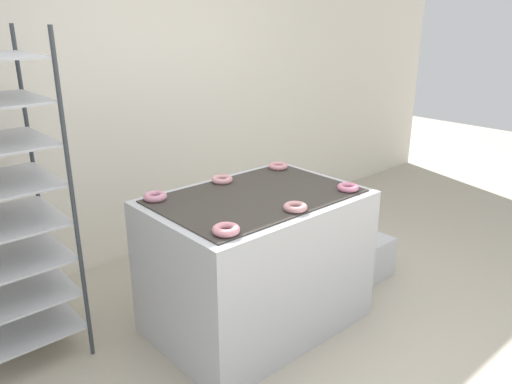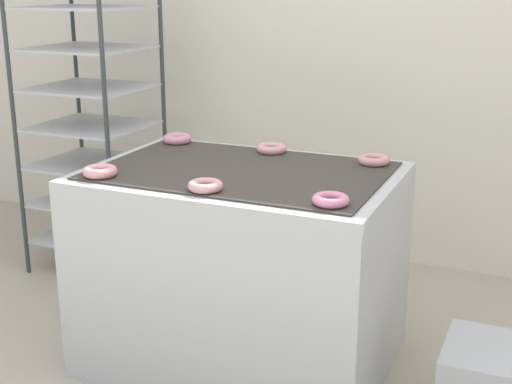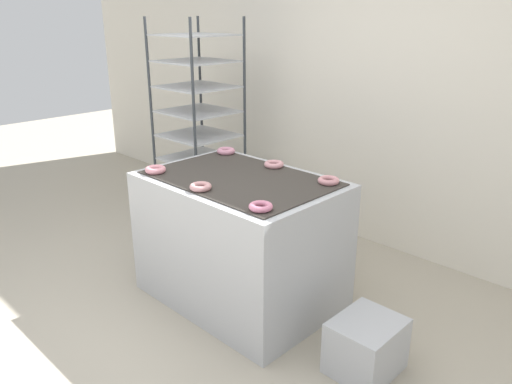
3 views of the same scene
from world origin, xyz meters
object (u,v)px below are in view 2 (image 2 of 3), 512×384
Objects in this scene: donut_near_center at (204,186)px; donut_near_left at (100,171)px; fryer_machine at (242,268)px; donut_far_center at (271,148)px; donut_near_right at (331,200)px; baking_rack_cart at (91,107)px; donut_far_left at (177,139)px; donut_far_right at (374,160)px; glaze_bin at (486,384)px.

donut_near_left is at bearing 178.92° from donut_near_center.
donut_far_center reaches higher than fryer_machine.
donut_near_right is at bearing 0.58° from donut_near_left.
baking_rack_cart reaches higher than donut_near_center.
donut_near_right is 1.15m from donut_far_left.
donut_near_right is 0.61m from donut_far_right.
donut_near_center and donut_near_right have the same top height.
donut_far_center is at bearing 127.24° from donut_near_right.
glaze_bin is at bearing 24.57° from donut_near_right.
glaze_bin is 1.70m from donut_near_left.
glaze_bin is at bearing 9.93° from donut_near_left.
donut_near_center is (-1.04, -0.27, 0.74)m from glaze_bin.
glaze_bin is 0.96m from donut_near_right.
donut_near_left is 0.47m from donut_near_center.
baking_rack_cart is 13.38× the size of donut_near_left.
fryer_machine is 9.62× the size of donut_near_right.
donut_far_right is at bearing 147.61° from glaze_bin.
baking_rack_cart reaches higher than fryer_machine.
donut_far_left is at bearing 146.75° from donut_near_right.
donut_far_left is 1.01× the size of donut_far_right.
donut_near_left is 1.03× the size of donut_far_right.
donut_far_center is (0.47, 0.64, -0.00)m from donut_near_left.
donut_near_right is 0.98× the size of donut_far_right.
donut_near_left is at bearing -146.90° from donut_far_right.
donut_far_center is (1.23, -0.35, -0.04)m from baking_rack_cart.
baking_rack_cart is at bearing 127.39° from donut_near_left.
donut_near_center is at bearing -165.29° from glaze_bin.
donut_far_left reaches higher than glaze_bin.
baking_rack_cart is 2.51m from glaze_bin.
glaze_bin is 2.92× the size of donut_near_right.
donut_near_left reaches higher than fryer_machine.
donut_near_center is at bearing -90.88° from fryer_machine.
fryer_machine reaches higher than glaze_bin.
glaze_bin is 1.73m from donut_far_left.
fryer_machine is 0.73m from donut_near_right.
donut_near_center is 0.97× the size of donut_far_left.
baking_rack_cart is 1.75m from donut_far_right.
glaze_bin is at bearing 14.71° from donut_near_center.
donut_far_left is at bearing 166.06° from glaze_bin.
donut_far_right reaches higher than fryer_machine.
baking_rack_cart is 1.59m from donut_near_center.
fryer_machine is 3.30× the size of glaze_bin.
donut_near_center is (1.23, -1.00, -0.04)m from baking_rack_cart.
baking_rack_cart is 1.28m from donut_far_center.
fryer_machine is 0.73m from donut_far_right.
donut_far_right is (0.48, 0.30, 0.46)m from fryer_machine.
glaze_bin is at bearing -13.94° from donut_far_left.
donut_near_right is at bearing -33.25° from donut_far_left.
baking_rack_cart is 13.61× the size of donut_far_center.
donut_far_left is 0.96m from donut_far_right.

